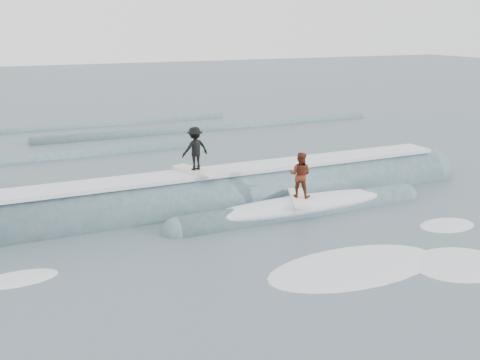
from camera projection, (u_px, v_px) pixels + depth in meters
name	position (u px, v px, depth m)	size (l,w,h in m)	color
ground	(288.00, 245.00, 15.95)	(160.00, 160.00, 0.00)	#425561
breaking_wave	(238.00, 202.00, 19.73)	(20.96, 3.99, 2.41)	#3C5965
surfer_black	(195.00, 151.00, 18.82)	(1.25, 2.06, 1.63)	silver
surfer_red	(300.00, 178.00, 18.28)	(1.26, 2.06, 1.67)	white
whitewater	(371.00, 261.00, 14.89)	(14.92, 5.58, 0.10)	white
far_swells	(108.00, 139.00, 30.64)	(36.03, 8.65, 0.80)	#3C5965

